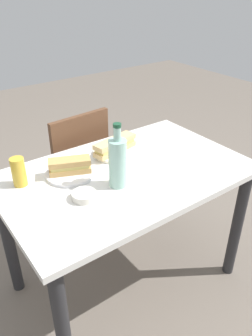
# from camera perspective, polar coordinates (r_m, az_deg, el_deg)

# --- Properties ---
(ground_plane) EXTENTS (8.00, 8.00, 0.00)m
(ground_plane) POSITION_cam_1_polar(r_m,az_deg,el_deg) (2.06, 0.00, -18.21)
(ground_plane) COLOR #6B6056
(dining_table) EXTENTS (1.18, 0.74, 0.73)m
(dining_table) POSITION_cam_1_polar(r_m,az_deg,el_deg) (1.66, 0.00, -4.08)
(dining_table) COLOR silver
(dining_table) RESTS_ON ground
(chair_far) EXTENTS (0.43, 0.43, 0.86)m
(chair_far) POSITION_cam_1_polar(r_m,az_deg,el_deg) (2.13, -8.80, 0.37)
(chair_far) COLOR brown
(chair_far) RESTS_ON ground
(plate_near) EXTENTS (0.23, 0.23, 0.01)m
(plate_near) POSITION_cam_1_polar(r_m,az_deg,el_deg) (1.75, -1.88, 2.67)
(plate_near) COLOR silver
(plate_near) RESTS_ON dining_table
(baguette_sandwich_near) EXTENTS (0.26, 0.12, 0.07)m
(baguette_sandwich_near) POSITION_cam_1_polar(r_m,az_deg,el_deg) (1.73, -1.90, 3.89)
(baguette_sandwich_near) COLOR #DBB77A
(baguette_sandwich_near) RESTS_ON plate_near
(knife_near) EXTENTS (0.18, 0.05, 0.01)m
(knife_near) POSITION_cam_1_polar(r_m,az_deg,el_deg) (1.77, -3.34, 3.37)
(knife_near) COLOR silver
(knife_near) RESTS_ON plate_near
(plate_far) EXTENTS (0.23, 0.23, 0.01)m
(plate_far) POSITION_cam_1_polar(r_m,az_deg,el_deg) (1.58, -9.41, -0.92)
(plate_far) COLOR white
(plate_far) RESTS_ON dining_table
(baguette_sandwich_far) EXTENTS (0.20, 0.14, 0.07)m
(baguette_sandwich_far) POSITION_cam_1_polar(r_m,az_deg,el_deg) (1.56, -9.54, 0.38)
(baguette_sandwich_far) COLOR tan
(baguette_sandwich_far) RESTS_ON plate_far
(knife_far) EXTENTS (0.16, 0.10, 0.01)m
(knife_far) POSITION_cam_1_polar(r_m,az_deg,el_deg) (1.62, -9.99, 0.30)
(knife_far) COLOR silver
(knife_far) RESTS_ON plate_far
(water_bottle) EXTENTS (0.08, 0.08, 0.29)m
(water_bottle) POSITION_cam_1_polar(r_m,az_deg,el_deg) (1.43, -1.43, 1.04)
(water_bottle) COLOR #99C6B7
(water_bottle) RESTS_ON dining_table
(beer_glass) EXTENTS (0.06, 0.06, 0.13)m
(beer_glass) POSITION_cam_1_polar(r_m,az_deg,el_deg) (1.54, -17.78, -0.63)
(beer_glass) COLOR gold
(beer_glass) RESTS_ON dining_table
(olive_bowl) EXTENTS (0.10, 0.10, 0.03)m
(olive_bowl) POSITION_cam_1_polar(r_m,az_deg,el_deg) (1.41, -7.13, -4.66)
(olive_bowl) COLOR silver
(olive_bowl) RESTS_ON dining_table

